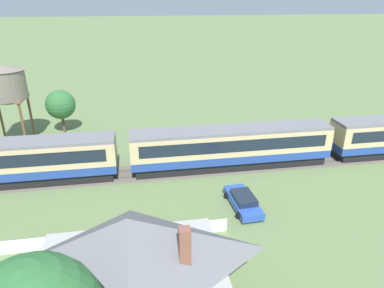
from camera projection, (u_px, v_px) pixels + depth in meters
ground_plane at (252, 163)px, 35.40m from camera, size 600.00×600.00×0.00m
passenger_train at (126, 153)px, 32.32m from camera, size 83.50×3.08×4.11m
railway_track at (129, 174)px, 33.24m from camera, size 129.54×3.60×0.04m
water_tower at (3, 83)px, 37.36m from camera, size 4.92×4.92×9.10m
cottage_grey_roof_2 at (131, 264)px, 17.71m from camera, size 10.33×6.81×5.96m
parked_car_blue at (243, 201)px, 27.79m from camera, size 2.39×4.86×1.22m
yard_tree_0 at (61, 105)px, 42.07m from camera, size 3.58×3.58×5.43m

